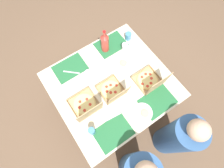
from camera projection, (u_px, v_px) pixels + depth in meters
ground_plane at (112, 103)px, 2.61m from camera, size 6.00×6.00×0.00m
dining_table at (112, 87)px, 2.03m from camera, size 1.25×1.17×0.73m
placemat_near_left at (111, 44)px, 2.13m from camera, size 0.36×0.26×0.00m
placemat_near_right at (70, 68)px, 2.01m from camera, size 0.36×0.26×0.00m
placemat_far_left at (157, 101)px, 1.86m from camera, size 0.36×0.26×0.00m
placemat_far_right at (113, 133)px, 1.73m from camera, size 0.36×0.26×0.00m
pizza_box_center at (85, 106)px, 1.79m from camera, size 0.28×0.31×0.31m
pizza_box_edge_far at (150, 81)px, 1.90m from camera, size 0.26×0.28×0.30m
pizza_box_corner_right at (112, 91)px, 1.86m from camera, size 0.25×0.29×0.28m
plate_near_right at (142, 113)px, 1.80m from camera, size 0.21×0.21×0.03m
plate_far_right at (121, 63)px, 2.02m from camera, size 0.22×0.22×0.03m
soda_bottle at (105, 42)px, 1.98m from camera, size 0.09×0.09×0.32m
cup_red at (92, 131)px, 1.69m from camera, size 0.07×0.07×0.11m
cup_clear_left at (128, 36)px, 2.12m from camera, size 0.08×0.08×0.09m
cup_spare at (125, 47)px, 2.06m from camera, size 0.07×0.07×0.09m
condiment_bowl at (89, 73)px, 1.97m from camera, size 0.08×0.08×0.04m
fork_by_far_right at (71, 72)px, 1.99m from camera, size 0.15×0.14×0.00m
fork_by_far_left at (113, 117)px, 1.79m from camera, size 0.19×0.04×0.00m
diner_left_seat at (177, 137)px, 1.93m from camera, size 0.32×0.32×1.13m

